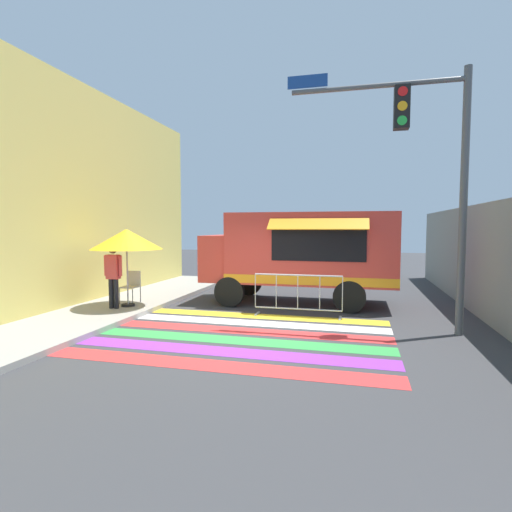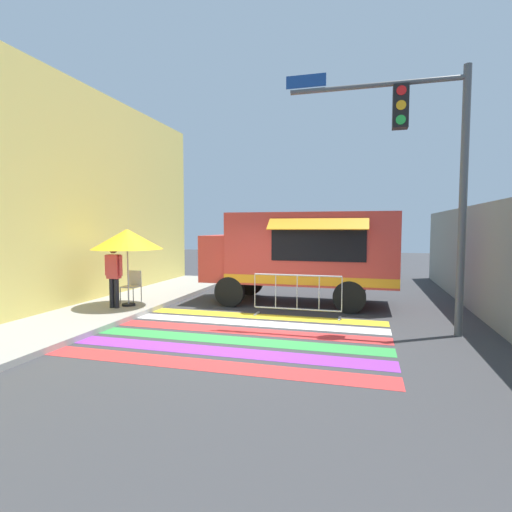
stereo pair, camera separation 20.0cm
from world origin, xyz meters
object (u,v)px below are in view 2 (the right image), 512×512
(vendor_person, at_px, (114,272))
(traffic_signal_pole, at_px, (426,152))
(folding_chair, at_px, (133,283))
(patio_umbrella, at_px, (127,239))
(barricade_front, at_px, (297,296))
(food_truck, at_px, (298,250))

(vendor_person, bearing_deg, traffic_signal_pole, -2.21)
(traffic_signal_pole, xyz_separation_m, vendor_person, (-7.75, 0.13, -2.79))
(traffic_signal_pole, distance_m, folding_chair, 8.44)
(patio_umbrella, bearing_deg, traffic_signal_pole, -3.74)
(traffic_signal_pole, bearing_deg, barricade_front, 162.05)
(vendor_person, bearing_deg, patio_umbrella, 60.39)
(vendor_person, bearing_deg, barricade_front, 8.11)
(barricade_front, bearing_deg, folding_chair, 179.15)
(folding_chair, distance_m, vendor_person, 0.97)
(food_truck, relative_size, vendor_person, 3.31)
(food_truck, relative_size, folding_chair, 6.17)
(food_truck, relative_size, traffic_signal_pole, 0.99)
(patio_umbrella, xyz_separation_m, folding_chair, (-0.19, 0.51, -1.30))
(folding_chair, relative_size, barricade_front, 0.40)
(traffic_signal_pole, height_order, patio_umbrella, traffic_signal_pole)
(traffic_signal_pole, xyz_separation_m, barricade_front, (-2.88, 0.93, -3.34))
(food_truck, xyz_separation_m, folding_chair, (-4.59, -1.76, -0.94))
(patio_umbrella, bearing_deg, vendor_person, -118.35)
(barricade_front, bearing_deg, patio_umbrella, -174.64)
(folding_chair, bearing_deg, vendor_person, -96.74)
(traffic_signal_pole, distance_m, patio_umbrella, 7.81)
(food_truck, xyz_separation_m, vendor_person, (-4.59, -2.64, -0.51))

